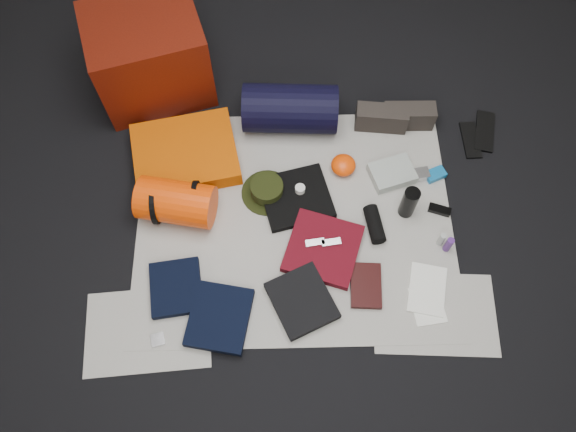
{
  "coord_description": "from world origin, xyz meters",
  "views": [
    {
      "loc": [
        -0.06,
        -1.23,
        2.59
      ],
      "look_at": [
        -0.03,
        -0.02,
        0.1
      ],
      "focal_mm": 35.0,
      "sensor_mm": 36.0,
      "label": 1
    }
  ],
  "objects_px": {
    "stuff_sack": "(176,202)",
    "paperback_book": "(366,286)",
    "sleeping_pad": "(186,154)",
    "water_bottle": "(409,202)",
    "compact_camera": "(418,175)",
    "navy_duffel": "(290,109)",
    "red_cabinet": "(150,56)"
  },
  "relations": [
    {
      "from": "red_cabinet",
      "to": "stuff_sack",
      "type": "height_order",
      "value": "red_cabinet"
    },
    {
      "from": "paperback_book",
      "to": "navy_duffel",
      "type": "bearing_deg",
      "value": 113.17
    },
    {
      "from": "red_cabinet",
      "to": "stuff_sack",
      "type": "bearing_deg",
      "value": -94.57
    },
    {
      "from": "sleeping_pad",
      "to": "navy_duffel",
      "type": "height_order",
      "value": "navy_duffel"
    },
    {
      "from": "sleeping_pad",
      "to": "paperback_book",
      "type": "distance_m",
      "value": 1.17
    },
    {
      "from": "compact_camera",
      "to": "water_bottle",
      "type": "bearing_deg",
      "value": -122.87
    },
    {
      "from": "red_cabinet",
      "to": "paperback_book",
      "type": "relative_size",
      "value": 2.61
    },
    {
      "from": "water_bottle",
      "to": "compact_camera",
      "type": "xyz_separation_m",
      "value": [
        0.09,
        0.2,
        -0.08
      ]
    },
    {
      "from": "red_cabinet",
      "to": "sleeping_pad",
      "type": "xyz_separation_m",
      "value": [
        0.19,
        -0.51,
        -0.19
      ]
    },
    {
      "from": "water_bottle",
      "to": "paperback_book",
      "type": "distance_m",
      "value": 0.47
    },
    {
      "from": "stuff_sack",
      "to": "water_bottle",
      "type": "relative_size",
      "value": 1.88
    },
    {
      "from": "compact_camera",
      "to": "paperback_book",
      "type": "relative_size",
      "value": 0.48
    },
    {
      "from": "red_cabinet",
      "to": "navy_duffel",
      "type": "xyz_separation_m",
      "value": [
        0.75,
        -0.28,
        -0.11
      ]
    },
    {
      "from": "stuff_sack",
      "to": "navy_duffel",
      "type": "bearing_deg",
      "value": 43.09
    },
    {
      "from": "red_cabinet",
      "to": "water_bottle",
      "type": "bearing_deg",
      "value": -48.9
    },
    {
      "from": "sleeping_pad",
      "to": "navy_duffel",
      "type": "xyz_separation_m",
      "value": [
        0.56,
        0.22,
        0.08
      ]
    },
    {
      "from": "stuff_sack",
      "to": "sleeping_pad",
      "type": "bearing_deg",
      "value": 86.92
    },
    {
      "from": "stuff_sack",
      "to": "paperback_book",
      "type": "bearing_deg",
      "value": -24.6
    },
    {
      "from": "navy_duffel",
      "to": "water_bottle",
      "type": "bearing_deg",
      "value": -41.26
    },
    {
      "from": "navy_duffel",
      "to": "compact_camera",
      "type": "distance_m",
      "value": 0.77
    },
    {
      "from": "sleeping_pad",
      "to": "navy_duffel",
      "type": "relative_size",
      "value": 1.06
    },
    {
      "from": "stuff_sack",
      "to": "compact_camera",
      "type": "height_order",
      "value": "stuff_sack"
    },
    {
      "from": "sleeping_pad",
      "to": "water_bottle",
      "type": "xyz_separation_m",
      "value": [
        1.14,
        -0.34,
        0.05
      ]
    },
    {
      "from": "red_cabinet",
      "to": "compact_camera",
      "type": "distance_m",
      "value": 1.58
    },
    {
      "from": "sleeping_pad",
      "to": "water_bottle",
      "type": "distance_m",
      "value": 1.19
    },
    {
      "from": "stuff_sack",
      "to": "water_bottle",
      "type": "xyz_separation_m",
      "value": [
        1.16,
        -0.02,
        -0.01
      ]
    },
    {
      "from": "red_cabinet",
      "to": "navy_duffel",
      "type": "distance_m",
      "value": 0.81
    },
    {
      "from": "paperback_book",
      "to": "sleeping_pad",
      "type": "bearing_deg",
      "value": 144.25
    },
    {
      "from": "water_bottle",
      "to": "sleeping_pad",
      "type": "bearing_deg",
      "value": 163.44
    },
    {
      "from": "sleeping_pad",
      "to": "paperback_book",
      "type": "xyz_separation_m",
      "value": [
        0.9,
        -0.74,
        -0.03
      ]
    },
    {
      "from": "sleeping_pad",
      "to": "water_bottle",
      "type": "relative_size",
      "value": 2.68
    },
    {
      "from": "water_bottle",
      "to": "paperback_book",
      "type": "bearing_deg",
      "value": -120.65
    }
  ]
}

